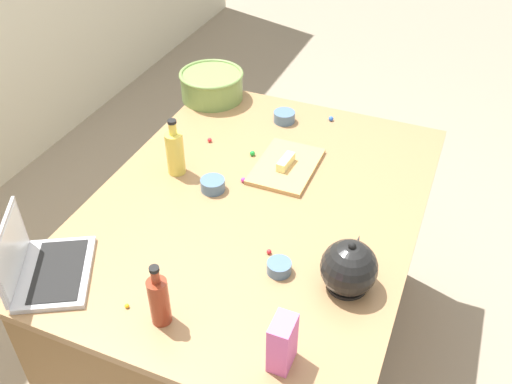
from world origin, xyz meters
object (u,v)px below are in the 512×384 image
Objects in this scene: bottle_soy at (159,300)px; candy_bag at (282,343)px; laptop at (41,266)px; ramekin_small at (213,185)px; cutting_board at (286,166)px; mixing_bowl_large at (212,85)px; bottle_oil at (175,152)px; kettle at (349,268)px; ramekin_medium at (279,267)px; ramekin_wide at (284,117)px; butter_stick_left at (286,162)px.

bottle_soy is 1.31× the size of candy_bag.
ramekin_small is (0.62, -0.31, -0.02)m from laptop.
candy_bag is (-0.87, -0.30, 0.08)m from cutting_board.
mixing_bowl_large is 1.81× the size of candy_bag.
laptop reaches higher than ramekin_small.
bottle_oil is 1.13× the size of kettle.
bottle_oil is 1.41× the size of candy_bag.
mixing_bowl_large is 0.68m from cutting_board.
bottle_oil is 0.86m from kettle.
ramekin_small is 0.82m from candy_bag.
laptop is 4.67× the size of ramekin_medium.
kettle is 0.66m from cutting_board.
mixing_bowl_large is at bearing 44.76° from kettle.
bottle_oil is at bearing -10.41° from laptop.
kettle is at bearing -135.24° from mixing_bowl_large.
mixing_bowl_large is 0.41m from ramekin_wide.
ramekin_small is (-0.65, -0.32, -0.05)m from mixing_bowl_large.
ramekin_small is 0.56× the size of candy_bag.
kettle is (0.34, -0.47, -0.01)m from bottle_soy.
cutting_board is at bearing -31.21° from laptop.
laptop is 3.89× the size of ramekin_wide.
laptop reaches higher than butter_stick_left.
mixing_bowl_large is 1.53m from candy_bag.
candy_bag is (-0.63, -0.52, 0.06)m from ramekin_small.
ramekin_wide reaches higher than ramekin_medium.
ramekin_medium is (-0.31, -0.39, -0.00)m from ramekin_small.
laptop is at bearing 110.01° from kettle.
ramekin_medium is (0.31, -0.70, -0.03)m from laptop.
cutting_board is at bearing -127.72° from mixing_bowl_large.
ramekin_medium is at bearing 96.80° from kettle.
bottle_oil is (0.67, -0.12, 0.05)m from laptop.
candy_bag is at bearing -90.84° from laptop.
candy_bag is at bearing -140.58° from ramekin_small.
kettle is 0.67m from ramekin_small.
ramekin_medium is at bearing -128.44° from ramekin_small.
cutting_board is (0.87, -0.08, -0.08)m from bottle_soy.
ramekin_wide is (1.21, 0.06, -0.07)m from bottle_soy.
bottle_soy reaches higher than kettle.
bottle_soy is at bearing -177.36° from ramekin_wide.
mixing_bowl_large is (1.27, 0.01, 0.02)m from laptop.
ramekin_small is at bearing 51.56° from ramekin_medium.
butter_stick_left is (0.85, -0.52, -0.01)m from laptop.
ramekin_medium is (-0.36, -0.57, -0.08)m from bottle_oil.
laptop is at bearing 162.07° from ramekin_wide.
candy_bag is (-0.01, -0.82, 0.04)m from laptop.
bottle_soy reaches higher than laptop.
butter_stick_left is at bearing 18.00° from ramekin_medium.
ramekin_medium is (-0.96, -0.71, -0.05)m from mixing_bowl_large.
bottle_soy is (-1.28, -0.46, 0.02)m from mixing_bowl_large.
laptop is 0.44m from bottle_soy.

